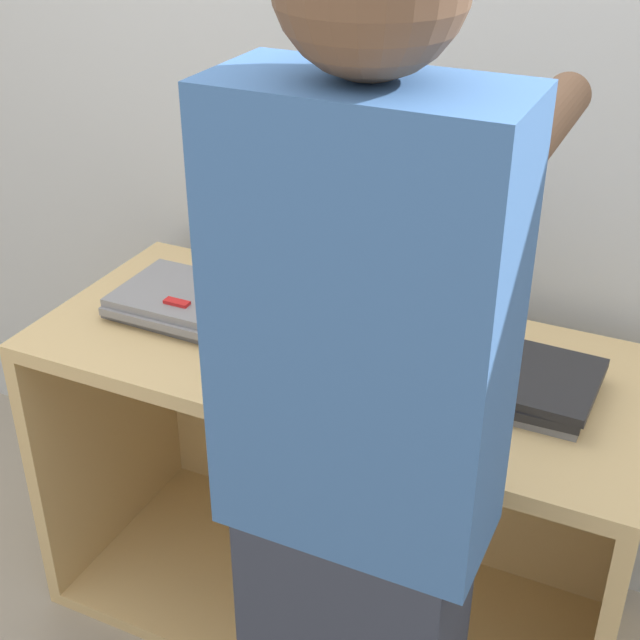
# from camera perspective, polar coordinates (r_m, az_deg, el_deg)

# --- Properties ---
(wall_back) EXTENTS (8.00, 0.05, 2.40)m
(wall_back) POSITION_cam_1_polar(r_m,az_deg,el_deg) (2.13, 5.93, 13.03)
(wall_back) COLOR silver
(wall_back) RESTS_ON ground_plane
(cart) EXTENTS (1.36, 0.61, 0.78)m
(cart) POSITION_cam_1_polar(r_m,az_deg,el_deg) (2.23, 1.87, -9.59)
(cart) COLOR tan
(cart) RESTS_ON ground_plane
(laptop_open) EXTENTS (0.34, 0.36, 0.23)m
(laptop_open) POSITION_cam_1_polar(r_m,az_deg,el_deg) (1.97, 1.87, 0.13)
(laptop_open) COLOR #333338
(laptop_open) RESTS_ON cart
(laptop_stack_left) EXTENTS (0.36, 0.26, 0.06)m
(laptop_stack_left) POSITION_cam_1_polar(r_m,az_deg,el_deg) (2.09, -8.23, 1.09)
(laptop_stack_left) COLOR slate
(laptop_stack_left) RESTS_ON cart
(laptop_stack_right) EXTENTS (0.36, 0.25, 0.06)m
(laptop_stack_right) POSITION_cam_1_polar(r_m,az_deg,el_deg) (1.84, 11.79, -3.67)
(laptop_stack_right) COLOR gray
(laptop_stack_right) RESTS_ON cart
(person) EXTENTS (0.40, 0.54, 1.76)m
(person) POSITION_cam_1_polar(r_m,az_deg,el_deg) (1.39, 2.54, -11.21)
(person) COLOR #2D3342
(person) RESTS_ON ground_plane
(inventory_tag) EXTENTS (0.06, 0.02, 0.01)m
(inventory_tag) POSITION_cam_1_polar(r_m,az_deg,el_deg) (2.03, -9.15, 1.12)
(inventory_tag) COLOR red
(inventory_tag) RESTS_ON laptop_stack_left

